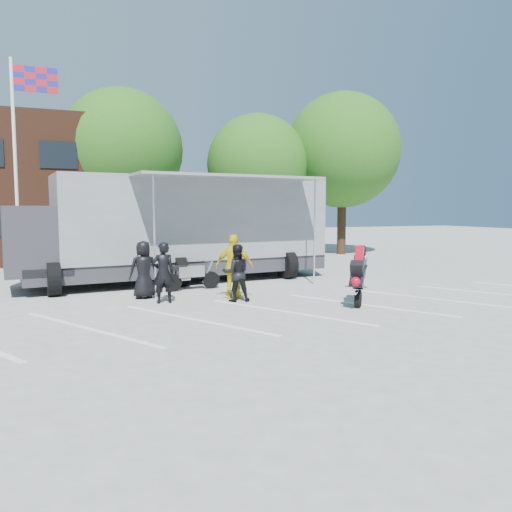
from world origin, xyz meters
TOP-DOWN VIEW (x-y plane):
  - ground at (0.00, 0.00)m, footprint 100.00×100.00m
  - parking_bay_lines at (0.00, 1.00)m, footprint 18.09×13.33m
  - flagpole at (-6.24, 10.00)m, footprint 1.61×0.12m
  - tree_left at (-2.00, 16.00)m, footprint 6.12×6.12m
  - tree_mid at (5.00, 15.00)m, footprint 5.44×5.44m
  - tree_right at (10.00, 14.50)m, footprint 6.46×6.46m
  - transporter_truck at (-1.01, 7.20)m, footprint 12.14×6.75m
  - parked_motorcycle at (-1.18, 5.22)m, footprint 1.98×0.87m
  - stunt_bike_rider at (2.58, 1.26)m, footprint 1.55×1.64m
  - spectator_leather_a at (-2.86, 4.29)m, footprint 0.86×0.59m
  - spectator_leather_b at (-2.47, 3.34)m, footprint 0.63×0.42m
  - spectator_leather_c at (-0.50, 2.85)m, footprint 0.89×0.75m
  - spectator_hivis at (-0.40, 3.31)m, footprint 1.19×0.87m

SIDE VIEW (x-z plane):
  - ground at x=0.00m, z-range 0.00..0.00m
  - transporter_truck at x=-1.01m, z-range -1.85..1.85m
  - parked_motorcycle at x=-1.18m, z-range -0.50..0.50m
  - stunt_bike_rider at x=2.58m, z-range -0.90..0.90m
  - parking_bay_lines at x=0.00m, z-range 0.00..0.01m
  - spectator_leather_c at x=-0.50m, z-range 0.00..1.62m
  - spectator_leather_a at x=-2.86m, z-range 0.00..1.69m
  - spectator_leather_b at x=-2.47m, z-range 0.00..1.70m
  - spectator_hivis at x=-0.40m, z-range 0.00..1.88m
  - tree_mid at x=5.00m, z-range 1.10..8.78m
  - flagpole at x=-6.24m, z-range 1.05..9.05m
  - tree_left at x=-2.00m, z-range 1.25..9.89m
  - tree_right at x=10.00m, z-range 1.32..10.44m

